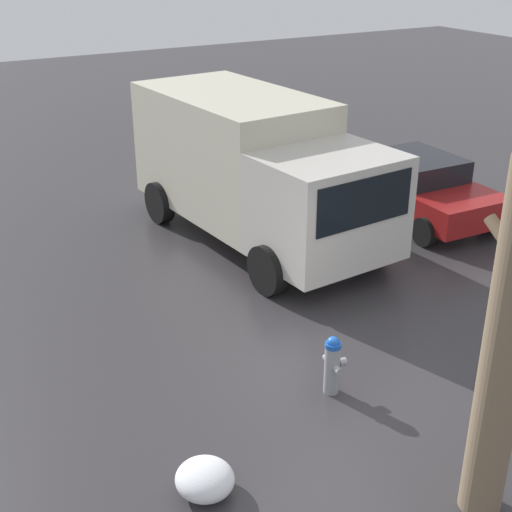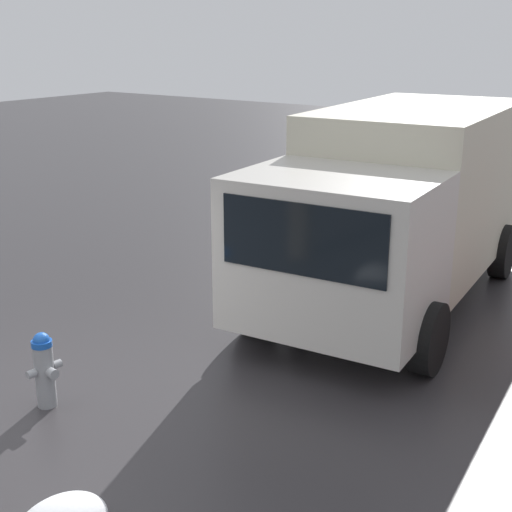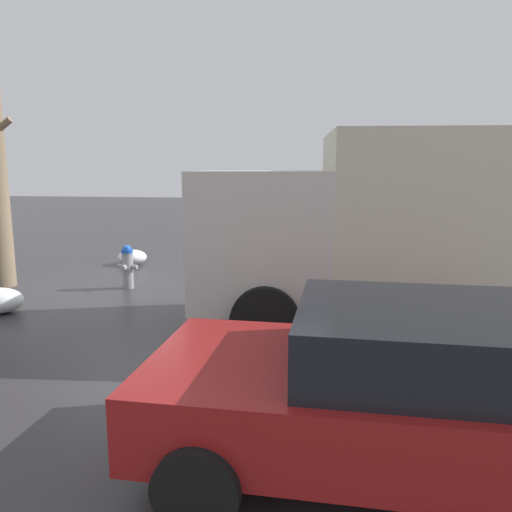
{
  "view_description": "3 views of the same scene",
  "coord_description": "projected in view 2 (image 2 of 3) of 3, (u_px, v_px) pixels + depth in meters",
  "views": [
    {
      "loc": [
        -6.58,
        4.97,
        5.83
      ],
      "look_at": [
        2.86,
        -0.45,
        0.83
      ],
      "focal_mm": 50.0,
      "sensor_mm": 36.0,
      "label": 1
    },
    {
      "loc": [
        -4.46,
        -5.9,
        3.98
      ],
      "look_at": [
        3.2,
        -0.6,
        1.01
      ],
      "focal_mm": 50.0,
      "sensor_mm": 36.0,
      "label": 2
    },
    {
      "loc": [
        3.94,
        -9.24,
        2.38
      ],
      "look_at": [
        2.71,
        -0.87,
        0.88
      ],
      "focal_mm": 35.0,
      "sensor_mm": 36.0,
      "label": 3
    }
  ],
  "objects": [
    {
      "name": "fire_hydrant",
      "position": [
        44.0,
        369.0,
        7.77
      ],
      "size": [
        0.42,
        0.33,
        0.87
      ],
      "rotation": [
        0.0,
        0.0,
        4.59
      ],
      "color": "gray",
      "rests_on": "ground_plane"
    },
    {
      "name": "ground_plane",
      "position": [
        48.0,
        405.0,
        7.91
      ],
      "size": [
        60.0,
        60.0,
        0.0
      ],
      "primitive_type": "plane",
      "color": "#333033"
    },
    {
      "name": "delivery_truck",
      "position": [
        399.0,
        200.0,
        10.59
      ],
      "size": [
        6.36,
        3.07,
        2.86
      ],
      "rotation": [
        0.0,
        0.0,
        1.65
      ],
      "color": "beige",
      "rests_on": "ground_plane"
    },
    {
      "name": "pedestrian",
      "position": [
        301.0,
        266.0,
        9.86
      ],
      "size": [
        0.34,
        0.34,
        1.58
      ],
      "rotation": [
        0.0,
        0.0,
        3.82
      ],
      "color": "#23232D",
      "rests_on": "ground_plane"
    }
  ]
}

